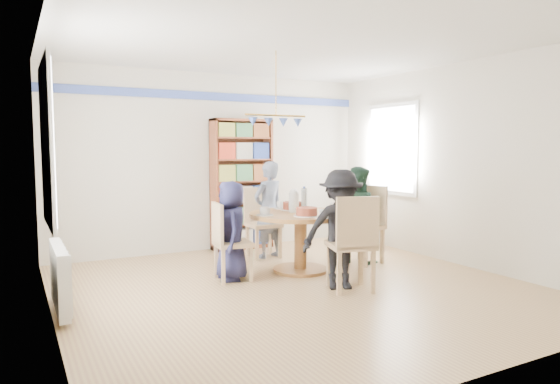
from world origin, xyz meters
TOP-DOWN VIEW (x-y plane):
  - ground at (0.00, 0.00)m, footprint 5.00×5.00m
  - room_shell at (-0.26, 0.87)m, footprint 5.00×5.00m
  - radiator at (-2.42, 0.30)m, footprint 0.12×1.00m
  - dining_table at (0.43, 0.64)m, footprint 1.30×1.30m
  - chair_left at (-0.58, 0.65)m, footprint 0.46×0.46m
  - chair_right at (1.48, 0.63)m, footprint 0.57×0.57m
  - chair_far at (0.39, 1.69)m, footprint 0.46×0.46m
  - chair_near at (0.45, -0.44)m, footprint 0.59×0.59m
  - person_left at (-0.51, 0.68)m, footprint 0.49×0.64m
  - person_right at (1.35, 0.69)m, footprint 0.67×0.76m
  - person_far at (0.44, 1.56)m, footprint 0.57×0.45m
  - person_near at (0.41, -0.25)m, footprint 0.98×0.78m
  - bookshelf at (0.37, 2.34)m, footprint 0.96×0.29m
  - tableware at (0.40, 0.66)m, footprint 1.23×1.23m

SIDE VIEW (x-z plane):
  - ground at x=0.00m, z-range 0.00..0.00m
  - radiator at x=-2.42m, z-range 0.05..0.65m
  - chair_left at x=-0.58m, z-range 0.05..0.98m
  - chair_far at x=0.39m, z-range 0.05..1.04m
  - dining_table at x=0.43m, z-range 0.18..0.93m
  - chair_right at x=1.48m, z-range 0.05..1.11m
  - chair_near at x=0.45m, z-range 0.05..1.11m
  - person_left at x=-0.51m, z-range 0.00..1.18m
  - person_right at x=1.35m, z-range 0.00..1.32m
  - person_near at x=0.41m, z-range 0.00..1.33m
  - person_far at x=0.44m, z-range 0.00..1.38m
  - tableware at x=0.40m, z-range 0.66..0.98m
  - bookshelf at x=0.37m, z-range -0.02..2.00m
  - room_shell at x=-0.26m, z-range -0.85..4.15m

